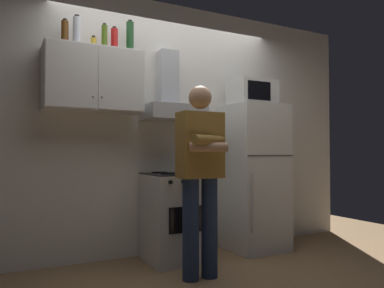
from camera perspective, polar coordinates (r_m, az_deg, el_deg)
The scene contains 15 objects.
ground_plane at distance 3.71m, azimuth 0.00°, elevation -18.07°, with size 7.00×7.00×0.00m, color olive.
back_wall_tiled at distance 4.11m, azimuth -3.80°, elevation 2.58°, with size 4.80×0.10×2.70m, color silver.
upper_cabinet at distance 3.69m, azimuth -14.76°, elevation 9.38°, with size 0.90×0.37×0.60m.
stove_oven at distance 3.81m, azimuth -2.42°, elevation -10.94°, with size 0.60×0.62×0.87m.
range_hood at distance 3.91m, azimuth -3.17°, elevation 6.44°, with size 0.60×0.44×0.75m.
refrigerator at distance 4.25m, azimuth 9.37°, elevation -4.96°, with size 0.60×0.62×1.60m.
microwave at distance 4.31m, azimuth 9.16°, elevation 7.63°, with size 0.48×0.37×0.28m.
person_standing at distance 3.20m, azimuth 1.30°, elevation -4.29°, with size 0.38×0.33×1.64m.
cooking_pot at distance 3.71m, azimuth 0.19°, elevation -3.56°, with size 0.30×0.20×0.10m.
bottle_beer_brown at distance 3.78m, azimuth -18.78°, elevation 15.69°, with size 0.07×0.07×0.25m.
bottle_wine_green at distance 3.91m, azimuth -9.42°, elevation 15.67°, with size 0.07×0.07×0.34m.
bottle_olive_oil at distance 3.81m, azimuth -13.18°, elevation 15.53°, with size 0.06×0.06×0.25m.
bottle_vodka_clear at distance 3.77m, azimuth -17.12°, elevation 16.04°, with size 0.07×0.07×0.29m.
bottle_soda_red at distance 3.86m, azimuth -11.73°, elevation 15.24°, with size 0.07×0.07×0.24m.
bottle_spice_jar at distance 3.77m, azimuth -14.75°, elevation 14.65°, with size 0.05×0.05×0.12m.
Camera 1 is at (-1.61, -3.17, 1.05)m, focal length 35.06 mm.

